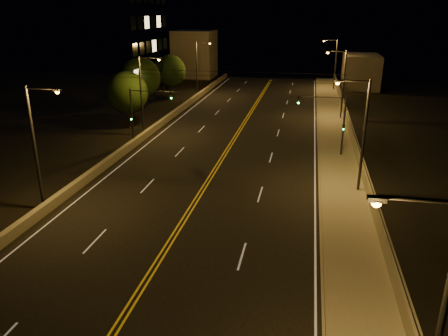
% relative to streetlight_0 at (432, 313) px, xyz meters
% --- Properties ---
extents(road, '(18.00, 120.00, 0.02)m').
position_rel_streetlight_0_xyz_m(road, '(-11.51, 19.66, -5.01)').
color(road, black).
rests_on(road, ground).
extents(sidewalk, '(3.60, 120.00, 0.30)m').
position_rel_streetlight_0_xyz_m(sidewalk, '(-0.71, 19.66, -4.87)').
color(sidewalk, gray).
rests_on(sidewalk, ground).
extents(curb, '(0.14, 120.00, 0.15)m').
position_rel_streetlight_0_xyz_m(curb, '(-2.58, 19.66, -4.94)').
color(curb, gray).
rests_on(curb, ground).
extents(parapet_wall, '(0.30, 120.00, 1.00)m').
position_rel_streetlight_0_xyz_m(parapet_wall, '(0.94, 19.66, -4.22)').
color(parapet_wall, gray).
rests_on(parapet_wall, sidewalk).
extents(jersey_barrier, '(0.45, 120.00, 0.73)m').
position_rel_streetlight_0_xyz_m(jersey_barrier, '(-21.14, 19.66, -4.65)').
color(jersey_barrier, gray).
rests_on(jersey_barrier, ground).
extents(distant_building_right, '(6.00, 10.00, 5.82)m').
position_rel_streetlight_0_xyz_m(distant_building_right, '(4.99, 71.28, -2.11)').
color(distant_building_right, gray).
rests_on(distant_building_right, ground).
extents(distant_building_left, '(8.00, 8.00, 9.35)m').
position_rel_streetlight_0_xyz_m(distant_building_left, '(-27.51, 78.47, -0.34)').
color(distant_building_left, gray).
rests_on(distant_building_left, ground).
extents(parapet_rail, '(0.06, 120.00, 0.06)m').
position_rel_streetlight_0_xyz_m(parapet_rail, '(0.94, 19.66, -3.69)').
color(parapet_rail, black).
rests_on(parapet_rail, parapet_wall).
extents(lane_markings, '(17.32, 116.00, 0.00)m').
position_rel_streetlight_0_xyz_m(lane_markings, '(-11.51, 19.59, -4.99)').
color(lane_markings, silver).
rests_on(lane_markings, road).
extents(streetlight_0, '(2.55, 0.28, 8.63)m').
position_rel_streetlight_0_xyz_m(streetlight_0, '(0.00, 0.00, 0.00)').
color(streetlight_0, '#2D2D33').
rests_on(streetlight_0, ground).
extents(streetlight_1, '(2.55, 0.28, 8.63)m').
position_rel_streetlight_0_xyz_m(streetlight_1, '(0.00, 20.87, 0.00)').
color(streetlight_1, '#2D2D33').
rests_on(streetlight_1, ground).
extents(streetlight_2, '(2.55, 0.28, 8.63)m').
position_rel_streetlight_0_xyz_m(streetlight_2, '(0.00, 45.01, 0.00)').
color(streetlight_2, '#2D2D33').
rests_on(streetlight_2, ground).
extents(streetlight_3, '(2.55, 0.28, 8.63)m').
position_rel_streetlight_0_xyz_m(streetlight_3, '(0.00, 66.98, 0.00)').
color(streetlight_3, '#2D2D33').
rests_on(streetlight_3, ground).
extents(streetlight_4, '(2.55, 0.28, 8.63)m').
position_rel_streetlight_0_xyz_m(streetlight_4, '(-21.42, 13.80, 0.00)').
color(streetlight_4, '#2D2D33').
rests_on(streetlight_4, ground).
extents(streetlight_5, '(2.55, 0.28, 8.63)m').
position_rel_streetlight_0_xyz_m(streetlight_5, '(-21.42, 33.31, 0.00)').
color(streetlight_5, '#2D2D33').
rests_on(streetlight_5, ground).
extents(streetlight_6, '(2.55, 0.28, 8.63)m').
position_rel_streetlight_0_xyz_m(streetlight_6, '(-21.42, 57.49, 0.00)').
color(streetlight_6, '#2D2D33').
rests_on(streetlight_6, ground).
extents(traffic_signal_right, '(5.11, 0.31, 5.88)m').
position_rel_streetlight_0_xyz_m(traffic_signal_right, '(-1.53, 29.45, -1.28)').
color(traffic_signal_right, '#2D2D33').
rests_on(traffic_signal_right, ground).
extents(traffic_signal_left, '(5.11, 0.31, 5.88)m').
position_rel_streetlight_0_xyz_m(traffic_signal_left, '(-20.28, 29.45, -1.28)').
color(traffic_signal_left, '#2D2D33').
rests_on(traffic_signal_left, ground).
extents(overhead_wires, '(22.00, 0.03, 0.83)m').
position_rel_streetlight_0_xyz_m(overhead_wires, '(-11.51, 29.16, 2.38)').
color(overhead_wires, black).
extents(building_tower, '(24.00, 15.00, 27.69)m').
position_rel_streetlight_0_xyz_m(building_tower, '(-37.88, 48.60, 8.26)').
color(building_tower, gray).
rests_on(building_tower, ground).
extents(tree_0, '(4.87, 4.87, 6.60)m').
position_rel_streetlight_0_xyz_m(tree_0, '(-24.61, 36.28, -0.86)').
color(tree_0, black).
rests_on(tree_0, ground).
extents(tree_1, '(5.34, 5.34, 7.24)m').
position_rel_streetlight_0_xyz_m(tree_1, '(-26.49, 45.52, -0.45)').
color(tree_1, black).
rests_on(tree_1, ground).
extents(tree_2, '(4.98, 4.98, 6.75)m').
position_rel_streetlight_0_xyz_m(tree_2, '(-25.43, 55.15, -0.76)').
color(tree_2, black).
rests_on(tree_2, ground).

